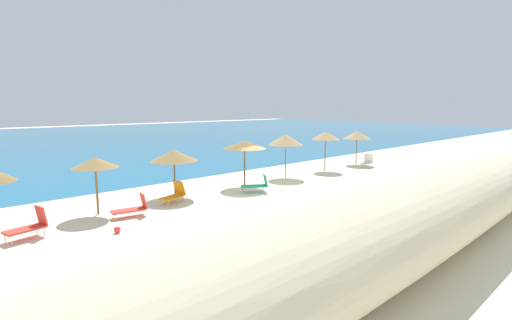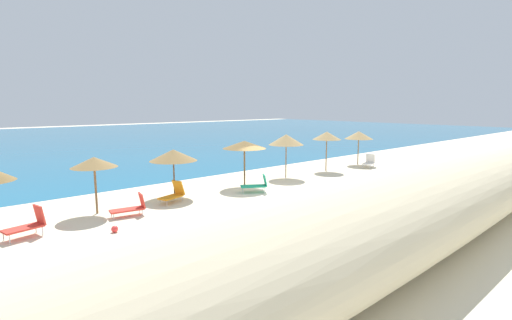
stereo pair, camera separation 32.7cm
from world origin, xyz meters
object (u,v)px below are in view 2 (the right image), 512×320
(cooler_box, at_px, (416,166))
(lounge_chair_2, at_px, (369,162))
(beach_umbrella_2, at_px, (173,155))
(lounge_chair_1, at_px, (28,224))
(beach_umbrella_5, at_px, (327,136))
(lounge_chair_4, at_px, (131,207))
(beach_umbrella_3, at_px, (244,145))
(beach_umbrella_4, at_px, (286,140))
(beach_ball, at_px, (115,229))
(lounge_chair_3, at_px, (173,194))
(beach_umbrella_1, at_px, (94,162))
(lounge_chair_0, at_px, (257,185))
(beach_umbrella_6, at_px, (359,135))

(cooler_box, bearing_deg, lounge_chair_2, 131.06)
(beach_umbrella_2, relative_size, lounge_chair_1, 1.76)
(beach_umbrella_5, xyz_separation_m, lounge_chair_4, (-15.42, -1.46, -2.20))
(beach_umbrella_2, bearing_deg, beach_umbrella_3, -6.47)
(beach_umbrella_2, relative_size, beach_umbrella_4, 0.87)
(beach_umbrella_2, xyz_separation_m, beach_ball, (-4.48, -3.48, -2.08))
(beach_umbrella_2, relative_size, beach_umbrella_5, 0.87)
(beach_umbrella_3, bearing_deg, lounge_chair_1, -173.11)
(lounge_chair_3, distance_m, cooler_box, 19.17)
(lounge_chair_2, xyz_separation_m, beach_ball, (-20.44, -1.83, -0.31))
(beach_umbrella_1, distance_m, lounge_chair_4, 2.55)
(beach_umbrella_5, distance_m, lounge_chair_0, 8.86)
(lounge_chair_1, bearing_deg, beach_umbrella_5, -97.63)
(beach_umbrella_3, distance_m, cooler_box, 14.58)
(beach_umbrella_3, distance_m, beach_umbrella_5, 7.92)
(beach_umbrella_4, distance_m, beach_umbrella_6, 8.40)
(cooler_box, bearing_deg, beach_umbrella_2, 166.72)
(lounge_chair_0, height_order, beach_ball, lounge_chair_0)
(lounge_chair_2, bearing_deg, beach_umbrella_6, -41.68)
(beach_umbrella_3, height_order, cooler_box, beach_umbrella_3)
(beach_umbrella_1, relative_size, beach_umbrella_2, 1.01)
(lounge_chair_0, distance_m, beach_ball, 8.49)
(beach_umbrella_1, distance_m, beach_umbrella_3, 8.52)
(beach_umbrella_1, xyz_separation_m, beach_umbrella_6, (20.74, 0.25, 0.08))
(beach_umbrella_1, distance_m, cooler_box, 22.83)
(beach_umbrella_1, xyz_separation_m, lounge_chair_1, (-2.89, -1.41, -1.82))
(beach_umbrella_6, height_order, lounge_chair_0, beach_umbrella_6)
(beach_umbrella_4, relative_size, beach_umbrella_5, 1.00)
(lounge_chair_2, distance_m, lounge_chair_4, 19.07)
(beach_umbrella_4, xyz_separation_m, cooler_box, (10.06, -4.11, -2.34))
(beach_umbrella_3, xyz_separation_m, beach_umbrella_4, (3.82, 0.29, 0.05))
(beach_umbrella_3, relative_size, cooler_box, 5.47)
(beach_ball, bearing_deg, lounge_chair_1, 147.75)
(lounge_chair_3, relative_size, cooler_box, 2.89)
(lounge_chair_1, height_order, lounge_chair_3, lounge_chair_1)
(beach_umbrella_3, xyz_separation_m, lounge_chair_0, (-0.49, -1.64, -2.04))
(beach_umbrella_1, relative_size, lounge_chair_1, 1.78)
(beach_umbrella_1, xyz_separation_m, lounge_chair_4, (1.01, -1.34, -1.92))
(lounge_chair_0, relative_size, lounge_chair_2, 1.08)
(lounge_chair_2, distance_m, beach_ball, 20.52)
(beach_umbrella_5, bearing_deg, beach_ball, -169.43)
(beach_umbrella_4, height_order, lounge_chair_3, beach_umbrella_4)
(cooler_box, bearing_deg, beach_umbrella_1, 170.26)
(beach_umbrella_2, xyz_separation_m, lounge_chair_0, (3.90, -2.14, -1.77))
(beach_umbrella_2, height_order, lounge_chair_2, beach_umbrella_2)
(beach_umbrella_3, distance_m, beach_umbrella_4, 3.83)
(beach_umbrella_6, relative_size, lounge_chair_2, 1.91)
(beach_umbrella_5, height_order, beach_ball, beach_umbrella_5)
(lounge_chair_2, xyz_separation_m, cooler_box, (2.32, -2.66, -0.24))
(beach_umbrella_2, relative_size, beach_umbrella_3, 0.92)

